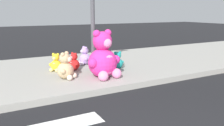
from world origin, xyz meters
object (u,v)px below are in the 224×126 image
Objects in this scene: plush_tan at (66,68)px; plush_brown at (103,57)px; plush_red at (74,63)px; plush_lavender at (85,57)px; plush_pink_large at (103,59)px; plush_yellow at (56,64)px; sign_pole at (93,10)px; plush_teal at (117,62)px.

plush_tan is 1.03× the size of plush_brown.
plush_lavender is (0.54, 0.55, 0.03)m from plush_red.
plush_red is (0.47, 0.77, -0.07)m from plush_tan.
plush_tan is 1.66m from plush_lavender.
plush_pink_large is 2.36× the size of plush_yellow.
plush_pink_large reaches higher than plush_yellow.
plush_red is (-0.40, 0.49, -1.49)m from sign_pole.
plush_lavender is (0.14, 1.04, -1.47)m from sign_pole.
plush_yellow is 0.77× the size of plush_brown.
plush_red is at bearing 129.26° from sign_pole.
plush_red is 0.77× the size of plush_brown.
plush_tan is (-0.89, 0.31, -0.21)m from plush_pink_large.
plush_teal is 1.27m from plush_red.
sign_pole is 1.62m from plush_red.
plush_pink_large is 1.83× the size of plush_brown.
sign_pole reaches higher than plush_yellow.
plush_brown is at bearing -1.89° from plush_yellow.
plush_red is at bearing 58.73° from plush_tan.
sign_pole is at bearing -35.24° from plush_yellow.
plush_pink_large is at bearing -68.66° from plush_red.
plush_tan is (0.02, -0.90, 0.07)m from plush_yellow.
plush_brown is at bearing 44.95° from sign_pole.
plush_teal reaches higher than plush_red.
plush_yellow is at bearing 144.76° from sign_pole.
plush_tan reaches higher than plush_yellow.
sign_pole reaches higher than plush_teal.
sign_pole reaches higher than plush_brown.
plush_yellow is 0.75× the size of plush_tan.
plush_pink_large is (0.02, -0.59, -1.21)m from sign_pole.
plush_yellow is at bearing 91.04° from plush_tan.
plush_pink_large is 2.09× the size of plush_lavender.
plush_teal is 0.75× the size of plush_tan.
plush_tan is at bearing -121.27° from plush_red.
plush_yellow is at bearing 126.75° from plush_pink_large.
plush_yellow is 1.46m from plush_brown.
plush_lavender reaches higher than plush_teal.
plush_yellow reaches higher than plush_red.
plush_pink_large reaches higher than plush_teal.
plush_pink_large is 2.37× the size of plush_red.
plush_teal is at bearing 5.50° from sign_pole.
plush_brown is 0.63m from plush_lavender.
plush_pink_large is 1.65m from plush_lavender.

